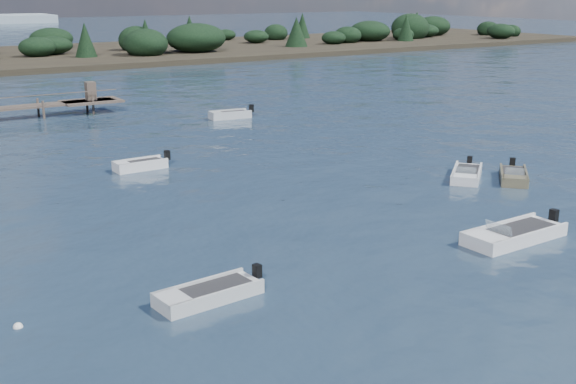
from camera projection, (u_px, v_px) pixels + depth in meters
ground at (13, 99)px, 71.30m from camera, size 400.00×400.00×0.00m
tender_far_grey_b at (230, 116)px, 60.83m from camera, size 3.92×1.79×1.32m
dinghy_extra_a at (513, 178)px, 41.26m from camera, size 3.64×3.53×1.15m
dinghy_mid_white_b at (466, 176)px, 41.75m from camera, size 4.07×3.74×1.08m
dinghy_mid_grey at (209, 296)px, 25.44m from camera, size 4.20×1.77×1.05m
tender_far_white at (140, 167)px, 43.74m from camera, size 3.53×1.32×1.21m
dinghy_mid_white_a at (514, 237)px, 31.45m from camera, size 5.33×1.97×1.24m
buoy_b at (477, 234)px, 32.28m from camera, size 0.32×0.32×0.32m
buoy_c at (18, 327)px, 23.41m from camera, size 0.32×0.32×0.32m
buoy_e at (163, 163)px, 45.46m from camera, size 0.32×0.32×0.32m
far_headland at (115, 44)px, 116.13m from camera, size 190.00×40.00×5.80m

